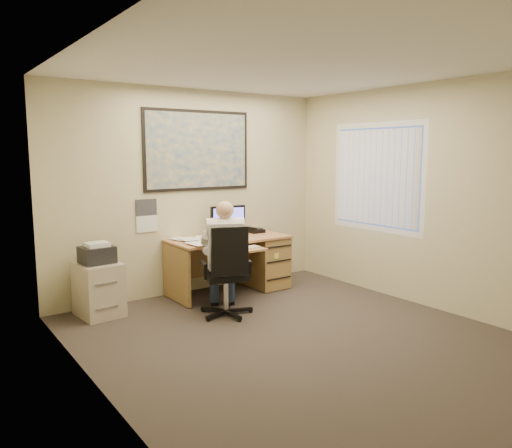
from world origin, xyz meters
TOP-DOWN VIEW (x-y plane):
  - room_shell at (0.00, 0.00)m, footprint 4.00×4.50m
  - desk at (0.67, 1.90)m, footprint 1.60×0.97m
  - world_map at (0.09, 2.23)m, footprint 1.56×0.03m
  - wall_calendar at (-0.66, 2.24)m, footprint 0.28×0.01m
  - window_blinds at (1.97, 0.80)m, footprint 0.06×1.40m
  - filing_cabinet at (-1.41, 1.92)m, footprint 0.49×0.57m
  - office_chair at (-0.18, 1.05)m, footprint 0.81×0.81m
  - person at (-0.20, 1.13)m, footprint 0.83×0.94m

SIDE VIEW (x-z plane):
  - office_chair at x=-0.18m, z-range -0.22..0.84m
  - filing_cabinet at x=-1.41m, z-range -0.06..0.80m
  - desk at x=0.67m, z-range -0.13..1.02m
  - person at x=-0.20m, z-range 0.00..1.33m
  - wall_calendar at x=-0.66m, z-range 0.87..1.29m
  - room_shell at x=0.00m, z-range 0.00..2.70m
  - window_blinds at x=1.97m, z-range 0.90..2.20m
  - world_map at x=0.09m, z-range 1.37..2.43m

